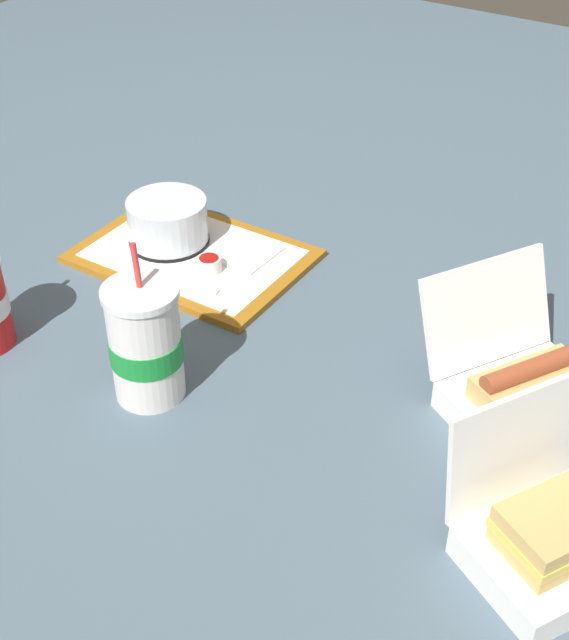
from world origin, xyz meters
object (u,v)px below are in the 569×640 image
Objects in this scene: cake_container at (168,223)px; soda_cup_corner at (146,343)px; clamshell_sandwich_corner at (551,534)px; clamshell_hotdog_right at (521,386)px; food_tray at (193,256)px; plastic_fork at (188,283)px; ketchup_cup at (209,264)px.

cake_container is 0.38m from soda_cup_corner.
clamshell_hotdog_right is at bearing -62.57° from clamshell_sandwich_corner.
food_tray is 3.37× the size of plastic_fork.
cake_container is 0.50× the size of clamshell_hotdog_right.
ketchup_cup is at bearing -3.73° from clamshell_hotdog_right.
cake_container is (0.06, -0.01, 0.04)m from food_tray.
cake_container reaches higher than ketchup_cup.
clamshell_hotdog_right is 1.14× the size of clamshell_sandwich_corner.
clamshell_sandwich_corner is at bearing 117.43° from clamshell_hotdog_right.
food_tray is 2.70× the size of cake_container.
soda_cup_corner is (-0.10, 0.22, 0.07)m from plastic_fork.
cake_container is at bearing -7.06° from food_tray.
soda_cup_corner is at bearing 28.45° from clamshell_hotdog_right.
clamshell_hotdog_right reaches higher than cake_container.
ketchup_cup is 0.15× the size of clamshell_hotdog_right.
plastic_fork is 0.46× the size of clamshell_sandwich_corner.
clamshell_hotdog_right is at bearing 173.86° from food_tray.
ketchup_cup is at bearing -69.89° from soda_cup_corner.
soda_cup_corner is (0.44, 0.24, 0.04)m from clamshell_hotdog_right.
clamshell_sandwich_corner reaches higher than ketchup_cup.
food_tray is at bearing -6.14° from clamshell_hotdog_right.
plastic_fork is 0.25m from soda_cup_corner.
cake_container is 0.59× the size of soda_cup_corner.
food_tray is 9.28× the size of ketchup_cup.
clamshell_hotdog_right is at bearing 173.78° from cake_container.
clamshell_hotdog_right reaches higher than food_tray.
food_tray is at bearing -27.30° from ketchup_cup.
food_tray is 0.77m from clamshell_sandwich_corner.
cake_container is at bearing -55.63° from soda_cup_corner.
plastic_fork is (-0.05, 0.08, 0.01)m from food_tray.
soda_cup_corner is (-0.21, 0.31, 0.03)m from cake_container.
plastic_fork is 0.54m from clamshell_hotdog_right.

